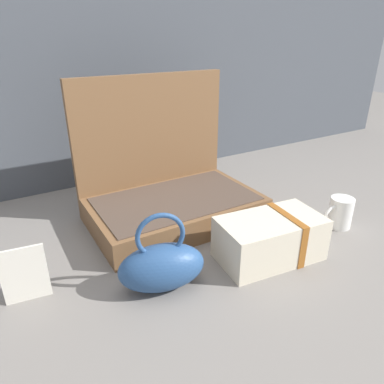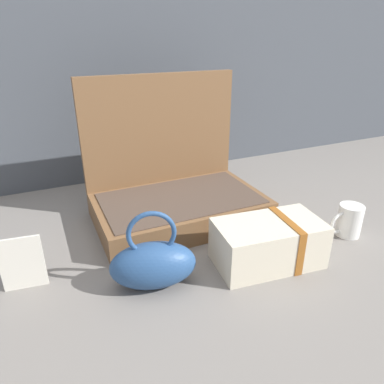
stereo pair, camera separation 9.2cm
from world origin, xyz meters
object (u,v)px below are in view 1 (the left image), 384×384
(open_suitcase, at_px, (169,190))
(info_card_left, at_px, (24,275))
(cream_toiletry_bag, at_px, (271,238))
(teal_pouch_handbag, at_px, (162,266))
(coffee_mug, at_px, (340,213))

(open_suitcase, distance_m, info_card_left, 0.49)
(cream_toiletry_bag, bearing_deg, teal_pouch_handbag, 173.60)
(teal_pouch_handbag, xyz_separation_m, cream_toiletry_bag, (0.30, -0.03, -0.00))
(coffee_mug, bearing_deg, info_card_left, 171.21)
(teal_pouch_handbag, height_order, info_card_left, teal_pouch_handbag)
(open_suitcase, relative_size, teal_pouch_handbag, 2.33)
(cream_toiletry_bag, distance_m, coffee_mug, 0.29)
(cream_toiletry_bag, height_order, coffee_mug, cream_toiletry_bag)
(open_suitcase, relative_size, cream_toiletry_bag, 1.80)
(teal_pouch_handbag, relative_size, info_card_left, 1.63)
(teal_pouch_handbag, xyz_separation_m, coffee_mug, (0.59, -0.02, -0.01))
(teal_pouch_handbag, bearing_deg, cream_toiletry_bag, -6.40)
(open_suitcase, height_order, info_card_left, open_suitcase)
(teal_pouch_handbag, distance_m, cream_toiletry_bag, 0.30)
(teal_pouch_handbag, distance_m, coffee_mug, 0.59)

